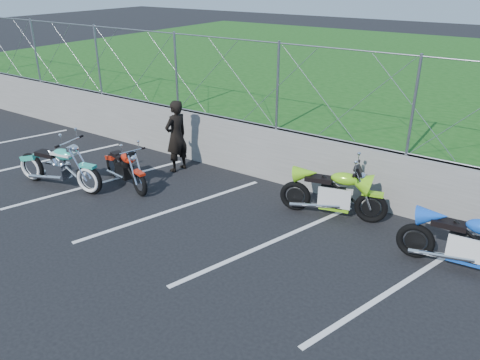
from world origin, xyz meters
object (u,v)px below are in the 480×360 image
Objects in this scene: sportbike_blue at (468,245)px; person_standing at (176,136)px; naked_orange at (126,169)px; sportbike_green at (334,195)px; cruiser_turquoise at (60,168)px.

person_standing reaches higher than sportbike_blue.
naked_orange is 4.86m from sportbike_green.
sportbike_green is (5.87, 2.25, 0.00)m from cruiser_turquoise.
sportbike_green is 1.20× the size of person_standing.
sportbike_blue is 6.97m from person_standing.
naked_orange is at bearing 27.86° from cruiser_turquoise.
naked_orange is at bearing -178.38° from sportbike_blue.
sportbike_blue is at bearing 23.20° from naked_orange.
sportbike_blue is (2.63, -0.54, 0.00)m from sportbike_green.
naked_orange is 1.06× the size of person_standing.
cruiser_turquoise is at bearing -125.88° from naked_orange.
cruiser_turquoise reaches higher than sportbike_blue.
sportbike_green is 2.68m from sportbike_blue.
sportbike_green is (4.67, 1.34, 0.07)m from naked_orange.
naked_orange is 0.89× the size of sportbike_green.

